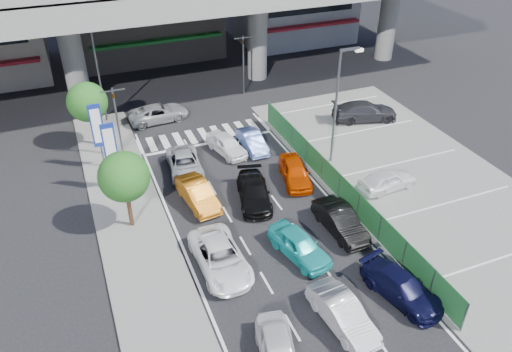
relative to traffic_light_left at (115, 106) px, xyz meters
name	(u,v)px	position (x,y,z in m)	size (l,w,h in m)	color
ground	(272,239)	(6.20, -12.00, -3.94)	(120.00, 120.00, 0.00)	black
parking_lot	(414,179)	(17.20, -10.00, -3.91)	(12.00, 28.00, 0.06)	#60605E
sidewalk_left	(132,225)	(-0.80, -8.00, -3.88)	(4.00, 30.00, 0.12)	#60605E
fence_run	(347,195)	(11.50, -11.00, -3.04)	(0.16, 22.00, 1.80)	#22632E
traffic_light_left	(115,106)	(0.00, 0.00, 0.00)	(1.60, 1.24, 5.20)	#595B60
traffic_light_right	(243,50)	(11.70, 7.00, 0.00)	(1.60, 1.24, 5.20)	#595B60
street_lamp_right	(339,98)	(13.37, -6.00, 0.83)	(1.65, 0.22, 8.00)	#595B60
street_lamp_left	(99,63)	(-0.13, 6.00, 0.83)	(1.65, 0.22, 8.00)	#595B60
signboard_near	(110,148)	(-1.00, -4.01, -0.87)	(0.80, 0.14, 4.70)	#595B60
signboard_far	(97,128)	(-1.40, -1.01, -0.87)	(0.80, 0.14, 4.70)	#595B60
tree_near	(124,177)	(-0.80, -8.00, -0.55)	(2.80, 2.80, 4.80)	#382314
tree_far	(87,102)	(-1.60, 2.50, -0.55)	(2.80, 2.80, 4.80)	#382314
van_white_back_left	(278,351)	(3.26, -19.38, -3.27)	(1.57, 3.91, 1.33)	silver
hatch_white_back_mid	(343,314)	(6.76, -18.63, -3.26)	(1.43, 4.11, 1.35)	silver
minivan_navy_back	(402,287)	(10.22, -18.25, -3.30)	(1.77, 4.35, 1.26)	black
sedan_white_mid_left	(220,257)	(2.84, -13.09, -3.25)	(2.29, 4.97, 1.38)	white
taxi_teal_mid	(299,245)	(6.99, -13.75, -3.25)	(1.63, 4.05, 1.38)	#1FAFAE
hatch_black_mid_right	(340,221)	(10.00, -12.80, -3.25)	(1.46, 4.19, 1.38)	black
taxi_orange_left	(197,194)	(3.33, -7.26, -3.25)	(1.45, 4.17, 1.37)	#B86614
sedan_black_mid	(254,192)	(6.57, -8.33, -3.28)	(1.83, 4.49, 1.30)	black
taxi_orange_right	(295,172)	(9.85, -7.25, -3.25)	(1.63, 4.05, 1.38)	#C23500
wagon_silver_front_left	(185,164)	(3.53, -3.56, -3.31)	(2.07, 4.48, 1.25)	#B7BBC0
sedan_white_front_mid	(227,144)	(6.95, -2.16, -3.28)	(1.54, 3.83, 1.30)	white
kei_truck_front_right	(252,141)	(8.82, -2.33, -3.32)	(1.30, 3.72, 1.23)	#5C7AC5
crossing_wagon_silver	(158,113)	(3.58, 4.58, -3.28)	(2.18, 4.72, 1.31)	#999BA0
parked_sedan_white	(388,180)	(14.83, -10.29, -3.21)	(1.56, 3.88, 1.32)	white
parked_sedan_dgrey	(365,111)	(18.73, -1.46, -3.13)	(2.08, 5.11, 1.48)	#2A2A2E
traffic_cone	(313,161)	(11.80, -6.06, -3.53)	(0.35, 0.35, 0.69)	red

